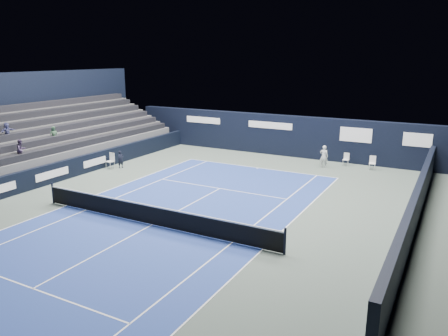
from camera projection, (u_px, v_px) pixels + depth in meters
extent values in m
plane|color=#4A5750|center=(177.00, 212.00, 21.58)|extent=(48.00, 48.00, 0.00)
cube|color=navy|center=(152.00, 225.00, 19.87)|extent=(10.97, 23.77, 0.01)
cube|color=black|center=(417.00, 204.00, 19.92)|extent=(0.30, 22.00, 1.80)
cube|color=silver|center=(346.00, 160.00, 30.59)|extent=(0.39, 0.38, 0.04)
cube|color=silver|center=(347.00, 156.00, 30.68)|extent=(0.39, 0.03, 0.46)
cylinder|color=silver|center=(348.00, 162.00, 30.69)|extent=(0.02, 0.02, 0.41)
cylinder|color=silver|center=(344.00, 162.00, 30.85)|extent=(0.02, 0.02, 0.41)
cylinder|color=silver|center=(347.00, 163.00, 30.43)|extent=(0.02, 0.02, 0.41)
cylinder|color=silver|center=(343.00, 163.00, 30.59)|extent=(0.02, 0.02, 0.41)
cube|color=white|center=(372.00, 164.00, 29.41)|extent=(0.45, 0.44, 0.04)
cube|color=white|center=(373.00, 159.00, 29.51)|extent=(0.42, 0.07, 0.49)
cylinder|color=white|center=(375.00, 166.00, 29.55)|extent=(0.02, 0.02, 0.44)
cylinder|color=white|center=(369.00, 166.00, 29.68)|extent=(0.02, 0.02, 0.44)
cylinder|color=white|center=(375.00, 167.00, 29.24)|extent=(0.02, 0.02, 0.44)
cylinder|color=white|center=(369.00, 167.00, 29.38)|extent=(0.02, 0.02, 0.44)
cube|color=silver|center=(110.00, 161.00, 29.72)|extent=(0.51, 0.49, 0.05)
cube|color=silver|center=(112.00, 157.00, 29.83)|extent=(0.47, 0.07, 0.56)
cylinder|color=silver|center=(114.00, 165.00, 29.83)|extent=(0.03, 0.03, 0.50)
cylinder|color=silver|center=(110.00, 164.00, 30.05)|extent=(0.03, 0.03, 0.50)
cylinder|color=silver|center=(110.00, 166.00, 29.52)|extent=(0.03, 0.03, 0.50)
cylinder|color=silver|center=(106.00, 165.00, 29.74)|extent=(0.03, 0.03, 0.50)
imported|color=black|center=(121.00, 159.00, 29.87)|extent=(0.43, 0.51, 1.20)
cube|color=white|center=(258.00, 168.00, 29.99)|extent=(10.97, 0.06, 0.00)
cube|color=white|center=(263.00, 249.00, 17.34)|extent=(0.06, 23.77, 0.00)
cube|color=white|center=(66.00, 206.00, 22.40)|extent=(0.06, 23.77, 0.00)
cube|color=white|center=(232.00, 243.00, 17.97)|extent=(0.06, 23.77, 0.00)
cube|color=white|center=(86.00, 210.00, 21.77)|extent=(0.06, 23.77, 0.00)
cube|color=white|center=(220.00, 188.00, 25.32)|extent=(8.23, 0.06, 0.00)
cube|color=white|center=(33.00, 289.00, 14.42)|extent=(8.23, 0.06, 0.00)
cube|color=white|center=(152.00, 225.00, 19.87)|extent=(0.06, 12.80, 0.00)
cube|color=white|center=(258.00, 168.00, 29.87)|extent=(0.06, 0.30, 0.00)
cylinder|color=black|center=(285.00, 241.00, 16.79)|extent=(0.10, 0.10, 1.10)
cylinder|color=black|center=(53.00, 193.00, 22.68)|extent=(0.10, 0.10, 1.10)
cube|color=black|center=(152.00, 215.00, 19.76)|extent=(12.80, 0.03, 0.86)
cube|color=white|center=(151.00, 206.00, 19.65)|extent=(12.80, 0.05, 0.06)
cube|color=black|center=(283.00, 135.00, 33.54)|extent=(26.00, 0.60, 3.10)
cube|color=silver|center=(203.00, 120.00, 36.31)|extent=(3.20, 0.02, 0.50)
cube|color=silver|center=(270.00, 125.00, 33.54)|extent=(3.60, 0.02, 0.50)
cube|color=silver|center=(356.00, 135.00, 30.60)|extent=(2.20, 0.02, 1.00)
cube|color=silver|center=(417.00, 140.00, 28.75)|extent=(1.80, 0.02, 0.90)
cube|color=black|center=(93.00, 162.00, 29.21)|extent=(0.30, 22.00, 1.20)
cube|color=silver|center=(52.00, 174.00, 26.15)|extent=(0.02, 2.40, 0.45)
cube|color=silver|center=(95.00, 162.00, 29.13)|extent=(0.02, 2.00, 0.45)
cube|color=#535356|center=(97.00, 155.00, 30.28)|extent=(0.90, 16.00, 1.65)
cube|color=#47474A|center=(87.00, 150.00, 30.64)|extent=(0.90, 16.00, 2.10)
cube|color=#545456|center=(78.00, 146.00, 31.00)|extent=(0.90, 16.00, 2.55)
cube|color=#4B4B4D|center=(68.00, 142.00, 31.36)|extent=(0.90, 16.00, 3.00)
cube|color=#4A4A4D|center=(59.00, 137.00, 31.72)|extent=(0.90, 16.00, 3.45)
cube|color=#48484A|center=(50.00, 133.00, 32.08)|extent=(0.90, 16.00, 3.90)
cube|color=black|center=(96.00, 140.00, 30.03)|extent=(0.63, 15.20, 0.40)
cube|color=black|center=(86.00, 133.00, 30.33)|extent=(0.63, 15.20, 0.40)
cube|color=black|center=(76.00, 125.00, 30.63)|extent=(0.63, 15.20, 0.40)
cube|color=black|center=(66.00, 118.00, 30.94)|extent=(0.63, 15.20, 0.40)
cube|color=black|center=(57.00, 111.00, 31.24)|extent=(0.63, 15.20, 0.40)
cube|color=black|center=(47.00, 104.00, 31.54)|extent=(0.63, 15.20, 0.40)
cube|color=black|center=(42.00, 116.00, 32.11)|extent=(0.60, 18.00, 6.40)
imported|color=#3A2C4A|center=(21.00, 150.00, 24.95)|extent=(0.50, 0.62, 1.22)
imported|color=#34573C|center=(54.00, 134.00, 27.94)|extent=(0.50, 0.59, 1.02)
imported|color=navy|center=(7.00, 131.00, 26.02)|extent=(0.43, 1.05, 1.10)
imported|color=silver|center=(324.00, 156.00, 30.01)|extent=(0.61, 0.44, 1.54)
cylinder|color=black|center=(321.00, 153.00, 29.76)|extent=(0.03, 0.29, 0.13)
torus|color=black|center=(320.00, 152.00, 29.52)|extent=(0.30, 0.13, 0.29)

